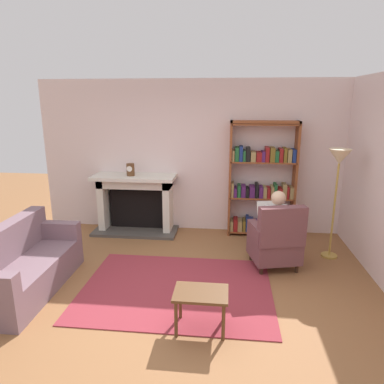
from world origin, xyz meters
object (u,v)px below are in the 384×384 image
at_px(armchair_reading, 276,240).
at_px(floor_lamp, 339,167).
at_px(bookshelf, 262,183).
at_px(side_table, 201,298).
at_px(fireplace, 136,201).
at_px(mantel_clock, 130,170).
at_px(sofa_floral, 23,267).
at_px(seated_reader, 274,224).

height_order(armchair_reading, floor_lamp, floor_lamp).
bearing_deg(armchair_reading, bookshelf, -98.68).
distance_m(armchair_reading, side_table, 1.76).
distance_m(fireplace, bookshelf, 2.28).
bearing_deg(fireplace, mantel_clock, -116.24).
height_order(side_table, floor_lamp, floor_lamp).
distance_m(bookshelf, floor_lamp, 1.38).
xyz_separation_m(fireplace, sofa_floral, (-0.86, -2.23, -0.24)).
bearing_deg(seated_reader, fireplace, -40.10).
distance_m(sofa_floral, floor_lamp, 4.48).
bearing_deg(bookshelf, seated_reader, -85.92).
relative_size(sofa_floral, side_table, 3.05).
bearing_deg(floor_lamp, sofa_floral, -160.72).
height_order(fireplace, side_table, fireplace).
distance_m(mantel_clock, side_table, 3.14).
relative_size(mantel_clock, sofa_floral, 0.13).
bearing_deg(sofa_floral, bookshelf, -54.71).
bearing_deg(floor_lamp, side_table, -132.84).
bearing_deg(side_table, seated_reader, 60.33).
height_order(sofa_floral, side_table, sofa_floral).
bearing_deg(side_table, armchair_reading, 57.71).
height_order(bookshelf, armchair_reading, bookshelf).
xyz_separation_m(bookshelf, armchair_reading, (0.11, -1.31, -0.52)).
bearing_deg(floor_lamp, mantel_clock, 168.11).
bearing_deg(fireplace, seated_reader, -26.49).
distance_m(seated_reader, floor_lamp, 1.26).
xyz_separation_m(mantel_clock, side_table, (1.47, -2.66, -0.79)).
relative_size(fireplace, seated_reader, 1.32).
distance_m(armchair_reading, sofa_floral, 3.35).
bearing_deg(sofa_floral, seated_reader, -72.30).
bearing_deg(bookshelf, mantel_clock, -176.62).
height_order(mantel_clock, bookshelf, bookshelf).
bearing_deg(mantel_clock, floor_lamp, -11.89).
relative_size(armchair_reading, sofa_floral, 0.57).
height_order(fireplace, floor_lamp, floor_lamp).
relative_size(bookshelf, armchair_reading, 2.07).
bearing_deg(side_table, floor_lamp, 47.16).
height_order(bookshelf, floor_lamp, bookshelf).
height_order(mantel_clock, armchair_reading, mantel_clock).
xyz_separation_m(fireplace, floor_lamp, (3.24, -0.79, 0.85)).
xyz_separation_m(armchair_reading, side_table, (-0.94, -1.49, -0.06)).
xyz_separation_m(armchair_reading, seated_reader, (-0.03, 0.11, 0.20)).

